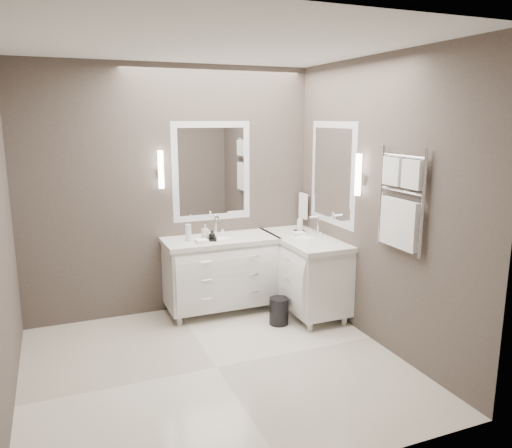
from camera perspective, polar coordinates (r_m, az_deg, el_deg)
name	(u,v)px	position (r m, az deg, el deg)	size (l,w,h in m)	color
floor	(216,368)	(4.55, -4.54, -16.07)	(3.20, 3.00, 0.01)	silver
ceiling	(211,41)	(4.05, -5.21, 20.07)	(3.20, 3.00, 0.01)	white
wall_back	(172,191)	(5.52, -9.56, 3.71)	(3.20, 0.01, 2.70)	#4C433D
wall_front	(297,265)	(2.73, 4.72, -4.74)	(3.20, 0.01, 2.70)	#4C433D
wall_right	(378,203)	(4.81, 13.72, 2.30)	(0.01, 3.00, 2.70)	#4C433D
vanity_back	(221,270)	(5.57, -4.06, -5.23)	(1.24, 0.59, 0.97)	white
vanity_right	(304,269)	(5.61, 5.55, -5.12)	(0.59, 1.24, 0.97)	white
mirror_back	(212,171)	(5.60, -5.07, 6.00)	(0.90, 0.02, 1.10)	white
mirror_right	(333,174)	(5.43, 8.74, 5.72)	(0.02, 0.90, 1.10)	white
sconce_back	(161,170)	(5.39, -10.81, 6.05)	(0.06, 0.06, 0.40)	white
sconce_right	(358,176)	(4.91, 11.60, 5.45)	(0.06, 0.06, 0.40)	white
towel_bar_corner	(303,205)	(5.95, 5.41, 2.14)	(0.03, 0.22, 0.30)	white
towel_ladder	(400,206)	(4.46, 16.18, 1.96)	(0.06, 0.58, 0.90)	white
waste_bin	(279,311)	(5.33, 2.63, -9.90)	(0.20, 0.20, 0.29)	black
amenity_tray_back	(209,239)	(5.36, -5.43, -1.74)	(0.17, 0.13, 0.03)	black
amenity_tray_right	(300,232)	(5.71, 5.02, -0.89)	(0.12, 0.16, 0.02)	black
water_bottle	(188,233)	(5.35, -7.74, -0.98)	(0.06, 0.06, 0.18)	silver
soap_bottle_a	(205,231)	(5.35, -5.81, -0.83)	(0.07, 0.07, 0.15)	white
soap_bottle_b	(212,234)	(5.33, -5.04, -1.18)	(0.07, 0.07, 0.09)	black
soap_bottle_c	(300,223)	(5.69, 5.04, 0.13)	(0.07, 0.07, 0.19)	white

